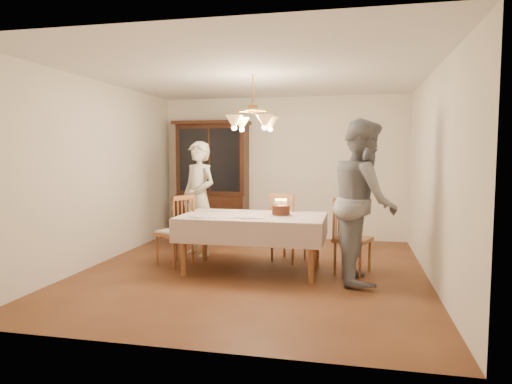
% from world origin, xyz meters
% --- Properties ---
extents(ground, '(5.00, 5.00, 0.00)m').
position_xyz_m(ground, '(0.00, 0.00, 0.00)').
color(ground, '#582E19').
rests_on(ground, ground).
extents(room_shell, '(5.00, 5.00, 5.00)m').
position_xyz_m(room_shell, '(0.00, 0.00, 1.58)').
color(room_shell, white).
rests_on(room_shell, ground).
extents(dining_table, '(1.90, 1.10, 0.76)m').
position_xyz_m(dining_table, '(0.00, 0.00, 0.68)').
color(dining_table, brown).
rests_on(dining_table, ground).
extents(china_hutch, '(1.38, 0.54, 2.16)m').
position_xyz_m(china_hutch, '(-1.28, 2.25, 1.04)').
color(china_hutch, black).
rests_on(china_hutch, ground).
extents(chair_far_side, '(0.57, 0.56, 1.00)m').
position_xyz_m(chair_far_side, '(0.38, 0.67, 0.44)').
color(chair_far_side, brown).
rests_on(chair_far_side, ground).
extents(chair_left_end, '(0.57, 0.58, 1.00)m').
position_xyz_m(chair_left_end, '(-1.14, 0.09, 0.45)').
color(chair_left_end, brown).
rests_on(chair_left_end, ground).
extents(chair_right_end, '(0.55, 0.56, 1.00)m').
position_xyz_m(chair_right_end, '(1.29, 0.18, 0.44)').
color(chair_right_end, brown).
rests_on(chair_right_end, ground).
extents(elderly_woman, '(0.77, 0.68, 1.76)m').
position_xyz_m(elderly_woman, '(-1.02, 0.76, 0.88)').
color(elderly_woman, beige).
rests_on(elderly_woman, ground).
extents(adult_in_grey, '(0.85, 1.04, 1.99)m').
position_xyz_m(adult_in_grey, '(1.43, -0.16, 1.00)').
color(adult_in_grey, slate).
rests_on(adult_in_grey, ground).
extents(birthday_cake, '(0.30, 0.30, 0.22)m').
position_xyz_m(birthday_cake, '(0.38, 0.01, 0.83)').
color(birthday_cake, white).
rests_on(birthday_cake, dining_table).
extents(place_setting_near_left, '(0.38, 0.23, 0.02)m').
position_xyz_m(place_setting_near_left, '(-0.58, -0.34, 0.77)').
color(place_setting_near_left, white).
rests_on(place_setting_near_left, dining_table).
extents(place_setting_near_right, '(0.38, 0.24, 0.02)m').
position_xyz_m(place_setting_near_right, '(0.01, -0.29, 0.77)').
color(place_setting_near_right, white).
rests_on(place_setting_near_right, dining_table).
extents(place_setting_far_left, '(0.41, 0.26, 0.02)m').
position_xyz_m(place_setting_far_left, '(-0.54, 0.30, 0.77)').
color(place_setting_far_left, white).
rests_on(place_setting_far_left, dining_table).
extents(chandelier, '(0.62, 0.62, 0.73)m').
position_xyz_m(chandelier, '(-0.00, -0.00, 1.98)').
color(chandelier, '#BF8C3F').
rests_on(chandelier, ground).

